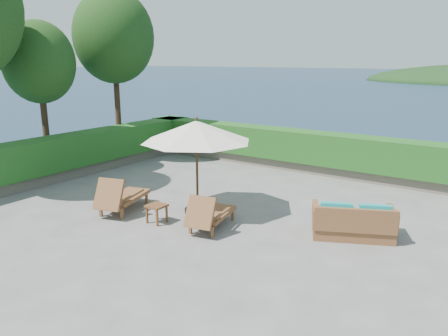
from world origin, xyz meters
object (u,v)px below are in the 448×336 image
Objects in this scene: lounge_left at (121,196)px; side_table at (157,208)px; patio_umbrella at (197,132)px; wicker_loveseat at (353,223)px; lounge_right at (210,213)px.

lounge_left is 1.24m from side_table.
patio_umbrella is 1.57× the size of wicker_loveseat.
lounge_right is (2.47, 0.32, -0.03)m from lounge_left.
patio_umbrella reaches higher than lounge_left.
patio_umbrella is 1.98m from lounge_right.
lounge_right is 3.07m from wicker_loveseat.
patio_umbrella is 2.00m from side_table.
wicker_loveseat is (5.24, 1.64, -0.08)m from lounge_left.
lounge_right reaches higher than side_table.
lounge_left is 2.49m from lounge_right.
side_table is at bearing -107.98° from patio_umbrella.
side_table is 0.23× the size of wicker_loveseat.
wicker_loveseat is at bearing 23.11° from side_table.
lounge_left is 5.49m from wicker_loveseat.
lounge_left is 1.11× the size of lounge_right.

